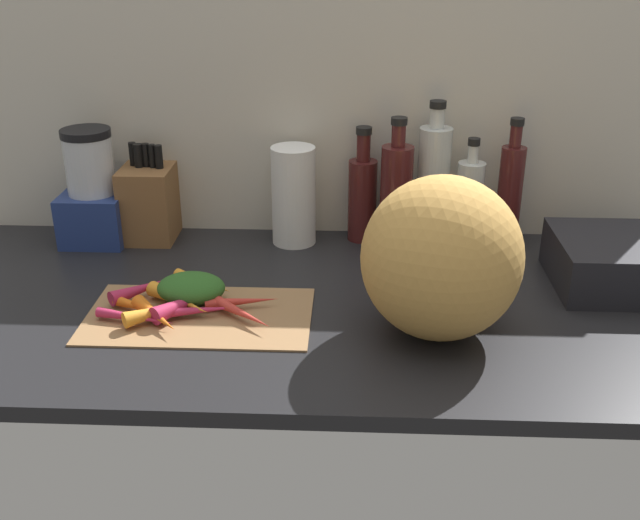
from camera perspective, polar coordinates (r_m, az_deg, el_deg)
ground_plane at (r=153.27cm, az=0.06°, el=-3.42°), size 170.00×80.00×3.00cm
wall_back at (r=178.75cm, az=0.62°, el=11.40°), size 170.00×3.00×60.00cm
cutting_board at (r=147.28cm, az=-9.20°, el=-4.15°), size 43.58×24.93×0.80cm
carrot_0 at (r=144.65cm, az=-12.43°, el=-4.13°), size 11.75×12.61×2.96cm
carrot_1 at (r=149.06cm, az=-13.45°, el=-3.53°), size 12.55×7.33×2.11cm
carrot_2 at (r=155.48cm, az=-13.36°, el=-2.12°), size 12.23×12.25×3.09cm
carrot_3 at (r=149.10cm, az=-10.70°, el=-3.03°), size 14.96×12.34×3.19cm
carrot_4 at (r=143.54cm, az=-6.16°, el=-3.97°), size 14.49×12.87×2.64cm
carrot_5 at (r=145.40cm, az=-9.56°, el=-3.83°), size 17.60×6.19×2.47cm
carrot_6 at (r=145.66cm, az=-13.91°, el=-4.29°), size 15.97×5.79×2.03cm
carrot_7 at (r=147.74cm, az=-5.96°, el=-3.16°), size 14.68×5.28×2.35cm
carrot_8 at (r=147.62cm, az=-10.15°, el=-3.19°), size 12.44×14.29×3.58cm
carrot_9 at (r=156.17cm, az=-8.91°, el=-1.72°), size 13.80×9.89×2.55cm
carrot_10 at (r=145.88cm, az=-12.01°, el=-3.80°), size 13.82×10.92×3.14cm
carrot_greens_pile at (r=150.64cm, az=-9.80°, el=-2.12°), size 13.55×10.42×5.73cm
winter_squash at (r=135.16cm, az=9.25°, el=0.12°), size 29.04×27.80×30.23cm
knife_block at (r=183.83cm, az=-12.87°, el=4.38°), size 11.98×14.57×23.14cm
blender_appliance at (r=184.42cm, az=-16.91°, el=4.84°), size 14.89×14.89×27.27cm
paper_towel_roll at (r=175.58cm, az=-2.03°, el=4.92°), size 10.32×10.32×23.33cm
bottle_0 at (r=177.85cm, az=3.25°, el=4.92°), size 6.84×6.84×27.52cm
bottle_1 at (r=172.47cm, az=5.82°, el=4.93°), size 7.36×7.36×31.07cm
bottle_2 at (r=176.05cm, az=8.61°, el=5.75°), size 7.50×7.50×34.03cm
bottle_3 at (r=175.87cm, az=11.28°, el=4.22°), size 6.26×6.26×26.35cm
bottle_4 at (r=178.31cm, az=14.26°, el=4.92°), size 5.66×5.66×30.62cm
dish_rack at (r=168.35cm, az=22.24°, el=-0.18°), size 29.14×24.73×10.40cm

